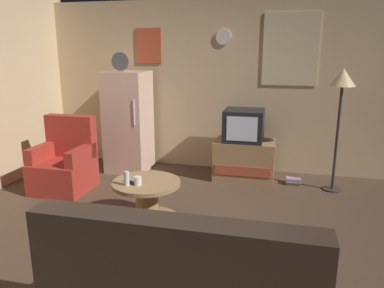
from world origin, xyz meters
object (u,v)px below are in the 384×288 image
tv_stand (244,160)px  remote_control (130,182)px  mug_ceramic_white (138,181)px  book_stack (293,181)px  fridge (128,122)px  armchair (65,164)px  coffee_table (147,202)px  standing_lamp (342,87)px  crt_tv (244,125)px  wine_glass (127,178)px

tv_stand → remote_control: bearing=-119.7°
mug_ceramic_white → book_stack: bearing=47.0°
fridge → armchair: bearing=-117.9°
coffee_table → mug_ceramic_white: (-0.05, -0.12, 0.28)m
armchair → standing_lamp: bearing=12.9°
mug_ceramic_white → armchair: 1.61m
standing_lamp → coffee_table: bearing=-143.7°
tv_stand → crt_tv: size_ratio=1.56×
fridge → wine_glass: 1.99m
tv_stand → wine_glass: size_ratio=5.60×
crt_tv → armchair: bearing=-157.1°
crt_tv → remote_control: (-0.98, -1.75, -0.30)m
wine_glass → mug_ceramic_white: size_ratio=1.67×
tv_stand → coffee_table: size_ratio=1.17×
coffee_table → book_stack: bearing=45.8°
standing_lamp → mug_ceramic_white: (-2.09, -1.62, -0.84)m
armchair → book_stack: 3.10m
book_stack → crt_tv: bearing=174.6°
wine_glass → mug_ceramic_white: 0.11m
fridge → coffee_table: bearing=-61.7°
coffee_table → remote_control: (-0.14, -0.09, 0.25)m
tv_stand → armchair: (-2.27, -0.95, 0.06)m
mug_ceramic_white → wine_glass: bearing=-158.4°
wine_glass → tv_stand: bearing=61.1°
book_stack → mug_ceramic_white: bearing=-133.0°
crt_tv → book_stack: 1.03m
standing_lamp → book_stack: 1.41m
crt_tv → remote_control: size_ratio=3.60×
standing_lamp → wine_glass: standing_lamp is taller
fridge → coffee_table: 1.97m
crt_tv → mug_ceramic_white: (-0.88, -1.78, -0.26)m
crt_tv → tv_stand: bearing=2.2°
crt_tv → wine_glass: crt_tv is taller
remote_control → mug_ceramic_white: bearing=12.8°
fridge → remote_control: size_ratio=11.80×
standing_lamp → mug_ceramic_white: bearing=-142.2°
tv_stand → standing_lamp: (1.19, -0.16, 1.08)m
coffee_table → wine_glass: size_ratio=4.80×
crt_tv → standing_lamp: standing_lamp is taller
tv_stand → remote_control: (-1.00, -1.75, 0.20)m
fridge → armchair: (-0.51, -0.96, -0.42)m
mug_ceramic_white → armchair: bearing=148.7°
fridge → mug_ceramic_white: fridge is taller
fridge → wine_glass: size_ratio=11.80×
mug_ceramic_white → coffee_table: bearing=69.1°
fridge → mug_ceramic_white: 2.00m
fridge → remote_control: bearing=-66.8°
crt_tv → book_stack: bearing=-5.4°
crt_tv → book_stack: size_ratio=2.61×
mug_ceramic_white → standing_lamp: bearing=37.8°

